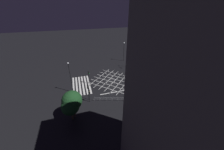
# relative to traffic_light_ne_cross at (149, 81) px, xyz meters

# --- Properties ---
(ground_plane) EXTENTS (200.00, 200.00, 0.00)m
(ground_plane) POSITION_rel_traffic_light_ne_cross_xyz_m (-8.18, -7.75, -3.22)
(ground_plane) COLOR black
(road_markings) EXTENTS (15.36, 19.71, 0.01)m
(road_markings) POSITION_rel_traffic_light_ne_cross_xyz_m (-7.84, -13.09, -3.22)
(road_markings) COLOR silver
(road_markings) RESTS_ON ground_plane
(traffic_light_ne_cross) EXTENTS (0.36, 0.39, 4.53)m
(traffic_light_ne_cross) POSITION_rel_traffic_light_ne_cross_xyz_m (0.00, 0.00, 0.00)
(traffic_light_ne_cross) COLOR black
(traffic_light_ne_cross) RESTS_ON ground_plane
(traffic_light_nw_main) EXTENTS (2.61, 0.36, 4.49)m
(traffic_light_nw_main) POSITION_rel_traffic_light_ne_cross_xyz_m (-15.03, 0.20, 0.07)
(traffic_light_nw_main) COLOR black
(traffic_light_nw_main) RESTS_ON ground_plane
(traffic_light_se_cross) EXTENTS (0.36, 0.39, 3.57)m
(traffic_light_se_cross) POSITION_rel_traffic_light_ne_cross_xyz_m (-0.01, -15.75, -0.66)
(traffic_light_se_cross) COLOR black
(traffic_light_se_cross) RESTS_ON ground_plane
(traffic_light_ne_main) EXTENTS (0.39, 0.36, 3.29)m
(traffic_light_ne_main) POSITION_rel_traffic_light_ne_cross_xyz_m (-1.20, 0.13, -0.87)
(traffic_light_ne_main) COLOR black
(traffic_light_ne_main) RESTS_ON ground_plane
(traffic_light_median_north) EXTENTS (0.36, 0.39, 3.60)m
(traffic_light_median_north) POSITION_rel_traffic_light_ne_cross_xyz_m (-7.97, -0.10, -0.64)
(traffic_light_median_north) COLOR black
(traffic_light_median_north) RESTS_ON ground_plane
(traffic_light_se_main) EXTENTS (0.39, 0.36, 4.31)m
(traffic_light_se_main) POSITION_rel_traffic_light_ne_cross_xyz_m (-0.94, -15.89, -0.15)
(traffic_light_se_main) COLOR black
(traffic_light_se_main) RESTS_ON ground_plane
(traffic_light_median_south) EXTENTS (0.36, 0.39, 4.25)m
(traffic_light_median_south) POSITION_rel_traffic_light_ne_cross_xyz_m (-8.28, -14.84, -0.19)
(traffic_light_median_south) COLOR black
(traffic_light_median_south) RESTS_ON ground_plane
(street_lamp_east) EXTENTS (0.57, 0.57, 7.96)m
(street_lamp_east) POSITION_rel_traffic_light_ne_cross_xyz_m (-21.95, 1.36, 2.71)
(street_lamp_east) COLOR black
(street_lamp_east) RESTS_ON ground_plane
(street_lamp_west) EXTENTS (0.57, 0.57, 10.21)m
(street_lamp_west) POSITION_rel_traffic_light_ne_cross_xyz_m (-4.15, 8.04, 4.16)
(street_lamp_west) COLOR black
(street_lamp_west) RESTS_ON ground_plane
(street_lamp_far) EXTENTS (0.43, 0.43, 8.80)m
(street_lamp_far) POSITION_rel_traffic_light_ne_cross_xyz_m (-5.19, -19.65, 2.44)
(street_lamp_far) COLOR black
(street_lamp_far) RESTS_ON ground_plane
(street_tree_near) EXTENTS (3.54, 3.54, 5.31)m
(street_tree_near) POSITION_rel_traffic_light_ne_cross_xyz_m (4.34, -19.92, 0.30)
(street_tree_near) COLOR brown
(street_tree_near) RESTS_ON ground_plane
(street_tree_far) EXTENTS (3.98, 3.98, 6.39)m
(street_tree_far) POSITION_rel_traffic_light_ne_cross_xyz_m (3.74, -19.46, 1.17)
(street_tree_far) COLOR brown
(street_tree_far) RESTS_ON ground_plane
(pedestrian_railing) EXTENTS (2.57, 8.58, 1.05)m
(pedestrian_railing) POSITION_rel_traffic_light_ne_cross_xyz_m (1.19, -10.52, -2.55)
(pedestrian_railing) COLOR #9EA0A5
(pedestrian_railing) RESTS_ON ground_plane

